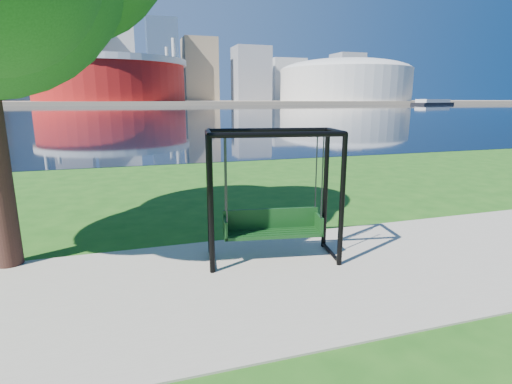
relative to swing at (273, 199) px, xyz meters
name	(u,v)px	position (x,y,z in m)	size (l,w,h in m)	color
ground	(245,270)	(-0.60, -0.30, -1.15)	(900.00, 900.00, 0.00)	#1E5114
path	(254,281)	(-0.60, -0.80, -1.13)	(120.00, 4.00, 0.03)	#9E937F
river	(136,111)	(-0.60, 101.70, -1.14)	(900.00, 180.00, 0.02)	black
far_bank	(130,102)	(-0.60, 305.70, -0.15)	(900.00, 228.00, 2.00)	#937F60
stadium	(110,78)	(-10.60, 234.70, 13.08)	(83.00, 83.00, 32.00)	maroon
arena	(345,79)	(134.40, 234.70, 14.73)	(84.00, 84.00, 26.56)	beige
skyline	(121,54)	(-4.87, 319.09, 34.74)	(392.00, 66.00, 96.50)	gray
swing	(273,199)	(0.00, 0.00, 0.00)	(2.45, 1.36, 2.37)	black
barge	(433,102)	(158.92, 179.87, 0.24)	(31.52, 17.76, 3.05)	black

